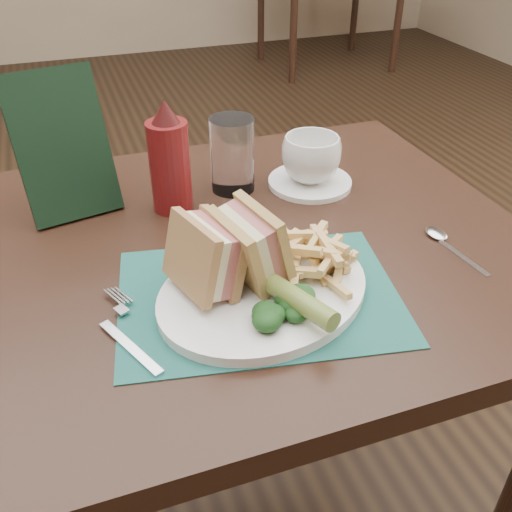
{
  "coord_description": "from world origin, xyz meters",
  "views": [
    {
      "loc": [
        -0.22,
        -1.2,
        1.23
      ],
      "look_at": [
        -0.01,
        -0.61,
        0.8
      ],
      "focal_mm": 40.0,
      "sensor_mm": 36.0,
      "label": 1
    }
  ],
  "objects_px": {
    "sandwich_half_b": "(238,249)",
    "coffee_cup": "(311,159)",
    "plate": "(263,291)",
    "drinking_glass": "(232,155)",
    "table_main": "(243,405)",
    "placemat": "(259,296)",
    "sandwich_half_a": "(191,261)",
    "ketchup_bottle": "(169,157)",
    "table_bg_right": "(327,11)",
    "saucer": "(310,182)",
    "check_presenter": "(62,146)"
  },
  "relations": [
    {
      "from": "table_bg_right",
      "to": "plate",
      "type": "height_order",
      "value": "plate"
    },
    {
      "from": "sandwich_half_b",
      "to": "check_presenter",
      "type": "xyz_separation_m",
      "value": [
        -0.19,
        0.31,
        0.04
      ]
    },
    {
      "from": "ketchup_bottle",
      "to": "table_main",
      "type": "bearing_deg",
      "value": -61.3
    },
    {
      "from": "placemat",
      "to": "coffee_cup",
      "type": "xyz_separation_m",
      "value": [
        0.2,
        0.27,
        0.05
      ]
    },
    {
      "from": "saucer",
      "to": "check_presenter",
      "type": "bearing_deg",
      "value": 173.28
    },
    {
      "from": "plate",
      "to": "saucer",
      "type": "xyz_separation_m",
      "value": [
        0.19,
        0.28,
        -0.0
      ]
    },
    {
      "from": "table_main",
      "to": "sandwich_half_a",
      "type": "distance_m",
      "value": 0.47
    },
    {
      "from": "table_main",
      "to": "coffee_cup",
      "type": "distance_m",
      "value": 0.48
    },
    {
      "from": "plate",
      "to": "drinking_glass",
      "type": "distance_m",
      "value": 0.32
    },
    {
      "from": "sandwich_half_a",
      "to": "ketchup_bottle",
      "type": "xyz_separation_m",
      "value": [
        0.03,
        0.26,
        0.02
      ]
    },
    {
      "from": "saucer",
      "to": "drinking_glass",
      "type": "bearing_deg",
      "value": 166.62
    },
    {
      "from": "sandwich_half_b",
      "to": "saucer",
      "type": "xyz_separation_m",
      "value": [
        0.22,
        0.26,
        -0.07
      ]
    },
    {
      "from": "plate",
      "to": "ketchup_bottle",
      "type": "height_order",
      "value": "ketchup_bottle"
    },
    {
      "from": "table_main",
      "to": "sandwich_half_b",
      "type": "relative_size",
      "value": 8.54
    },
    {
      "from": "sandwich_half_b",
      "to": "table_main",
      "type": "bearing_deg",
      "value": 58.87
    },
    {
      "from": "sandwich_half_a",
      "to": "saucer",
      "type": "bearing_deg",
      "value": 25.89
    },
    {
      "from": "table_main",
      "to": "ketchup_bottle",
      "type": "bearing_deg",
      "value": 118.7
    },
    {
      "from": "table_main",
      "to": "check_presenter",
      "type": "relative_size",
      "value": 3.84
    },
    {
      "from": "sandwich_half_b",
      "to": "coffee_cup",
      "type": "relative_size",
      "value": 1.01
    },
    {
      "from": "sandwich_half_b",
      "to": "coffee_cup",
      "type": "bearing_deg",
      "value": 37.11
    },
    {
      "from": "drinking_glass",
      "to": "ketchup_bottle",
      "type": "relative_size",
      "value": 0.7
    },
    {
      "from": "table_main",
      "to": "saucer",
      "type": "bearing_deg",
      "value": 37.25
    },
    {
      "from": "sandwich_half_a",
      "to": "coffee_cup",
      "type": "height_order",
      "value": "sandwich_half_a"
    },
    {
      "from": "sandwich_half_b",
      "to": "ketchup_bottle",
      "type": "bearing_deg",
      "value": 84.57
    },
    {
      "from": "coffee_cup",
      "to": "table_main",
      "type": "bearing_deg",
      "value": -142.75
    },
    {
      "from": "table_main",
      "to": "table_bg_right",
      "type": "bearing_deg",
      "value": 62.2
    },
    {
      "from": "plate",
      "to": "sandwich_half_a",
      "type": "relative_size",
      "value": 2.93
    },
    {
      "from": "table_main",
      "to": "check_presenter",
      "type": "xyz_separation_m",
      "value": [
        -0.23,
        0.18,
        0.49
      ]
    },
    {
      "from": "table_bg_right",
      "to": "saucer",
      "type": "xyz_separation_m",
      "value": [
        -1.52,
        -3.08,
        0.38
      ]
    },
    {
      "from": "table_bg_right",
      "to": "coffee_cup",
      "type": "relative_size",
      "value": 8.65
    },
    {
      "from": "coffee_cup",
      "to": "check_presenter",
      "type": "bearing_deg",
      "value": 173.28
    },
    {
      "from": "sandwich_half_a",
      "to": "check_presenter",
      "type": "bearing_deg",
      "value": 95.31
    },
    {
      "from": "table_main",
      "to": "placemat",
      "type": "xyz_separation_m",
      "value": [
        -0.02,
        -0.14,
        0.38
      ]
    },
    {
      "from": "drinking_glass",
      "to": "ketchup_bottle",
      "type": "height_order",
      "value": "ketchup_bottle"
    },
    {
      "from": "plate",
      "to": "table_main",
      "type": "bearing_deg",
      "value": 63.22
    },
    {
      "from": "sandwich_half_a",
      "to": "saucer",
      "type": "distance_m",
      "value": 0.39
    },
    {
      "from": "sandwich_half_a",
      "to": "plate",
      "type": "bearing_deg",
      "value": -27.83
    },
    {
      "from": "placemat",
      "to": "sandwich_half_a",
      "type": "height_order",
      "value": "sandwich_half_a"
    },
    {
      "from": "plate",
      "to": "sandwich_half_b",
      "type": "distance_m",
      "value": 0.07
    },
    {
      "from": "plate",
      "to": "saucer",
      "type": "height_order",
      "value": "plate"
    },
    {
      "from": "coffee_cup",
      "to": "drinking_glass",
      "type": "bearing_deg",
      "value": 166.62
    },
    {
      "from": "plate",
      "to": "drinking_glass",
      "type": "height_order",
      "value": "drinking_glass"
    },
    {
      "from": "saucer",
      "to": "table_bg_right",
      "type": "bearing_deg",
      "value": 63.77
    },
    {
      "from": "sandwich_half_b",
      "to": "saucer",
      "type": "height_order",
      "value": "sandwich_half_b"
    },
    {
      "from": "ketchup_bottle",
      "to": "check_presenter",
      "type": "xyz_separation_m",
      "value": [
        -0.16,
        0.05,
        0.02
      ]
    },
    {
      "from": "placemat",
      "to": "sandwich_half_a",
      "type": "distance_m",
      "value": 0.11
    },
    {
      "from": "coffee_cup",
      "to": "drinking_glass",
      "type": "xyz_separation_m",
      "value": [
        -0.13,
        0.03,
        0.01
      ]
    },
    {
      "from": "ketchup_bottle",
      "to": "coffee_cup",
      "type": "bearing_deg",
      "value": 0.17
    },
    {
      "from": "coffee_cup",
      "to": "ketchup_bottle",
      "type": "relative_size",
      "value": 0.56
    },
    {
      "from": "sandwich_half_a",
      "to": "drinking_glass",
      "type": "distance_m",
      "value": 0.33
    }
  ]
}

